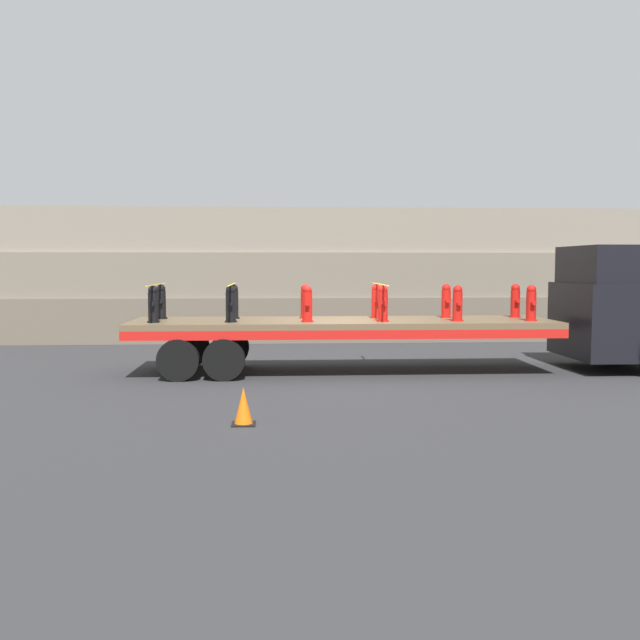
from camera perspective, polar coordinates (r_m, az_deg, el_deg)
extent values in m
plane|color=#2D2D30|center=(16.58, 1.84, -4.14)|extent=(120.00, 120.00, 0.00)
cube|color=#665B4C|center=(23.95, 0.18, 0.22)|extent=(60.00, 3.00, 1.43)
cube|color=#756B5B|center=(24.04, 0.16, 3.66)|extent=(60.00, 3.00, 1.43)
cube|color=gray|center=(24.21, 0.14, 7.05)|extent=(60.00, 3.00, 1.43)
cube|color=black|center=(18.25, 22.73, 0.00)|extent=(2.42, 2.55, 1.75)
cube|color=black|center=(18.10, 22.17, 4.13)|extent=(1.69, 2.35, 0.87)
cylinder|color=black|center=(19.58, 22.23, -1.57)|extent=(1.07, 0.28, 1.07)
cube|color=brown|center=(16.45, 1.84, -0.21)|extent=(9.67, 2.45, 0.13)
cube|color=red|center=(15.29, 2.25, -1.19)|extent=(9.67, 0.08, 0.20)
cube|color=red|center=(17.64, 1.49, -0.44)|extent=(9.67, 0.08, 0.20)
cylinder|color=black|center=(15.37, -7.70, -3.16)|extent=(0.90, 0.30, 0.90)
cylinder|color=black|center=(17.61, -7.16, -2.19)|extent=(0.90, 0.30, 0.90)
cylinder|color=black|center=(15.48, -11.27, -3.15)|extent=(0.90, 0.30, 0.90)
cylinder|color=black|center=(17.70, -10.29, -2.20)|extent=(0.90, 0.30, 0.90)
cylinder|color=black|center=(16.07, -13.18, -0.15)|extent=(0.28, 0.28, 0.03)
cylinder|color=black|center=(16.05, -13.20, 0.98)|extent=(0.22, 0.22, 0.66)
sphere|color=black|center=(16.03, -13.23, 2.33)|extent=(0.21, 0.21, 0.21)
cylinder|color=black|center=(15.88, -13.30, 1.23)|extent=(0.10, 0.10, 0.10)
cylinder|color=black|center=(16.20, -13.11, 1.29)|extent=(0.10, 0.10, 0.10)
cylinder|color=black|center=(17.13, -12.58, 0.14)|extent=(0.28, 0.28, 0.03)
cylinder|color=black|center=(17.11, -12.59, 1.20)|extent=(0.22, 0.22, 0.66)
sphere|color=black|center=(17.09, -12.61, 2.46)|extent=(0.21, 0.21, 0.21)
cylinder|color=black|center=(16.95, -12.68, 1.43)|extent=(0.10, 0.10, 0.10)
cylinder|color=black|center=(17.26, -12.51, 1.49)|extent=(0.10, 0.10, 0.10)
cylinder|color=black|center=(15.87, -7.14, -0.12)|extent=(0.28, 0.28, 0.03)
cylinder|color=black|center=(15.85, -7.16, 1.02)|extent=(0.22, 0.22, 0.66)
sphere|color=black|center=(15.83, -7.17, 2.39)|extent=(0.21, 0.21, 0.21)
cylinder|color=black|center=(15.68, -7.20, 1.28)|extent=(0.10, 0.10, 0.10)
cylinder|color=black|center=(16.00, -7.12, 1.34)|extent=(0.10, 0.10, 0.10)
cylinder|color=black|center=(16.94, -6.91, 0.17)|extent=(0.28, 0.28, 0.03)
cylinder|color=black|center=(16.92, -6.92, 1.24)|extent=(0.22, 0.22, 0.66)
sphere|color=black|center=(16.91, -6.93, 2.51)|extent=(0.21, 0.21, 0.21)
cylinder|color=black|center=(16.76, -6.96, 1.48)|extent=(0.10, 0.10, 0.10)
cylinder|color=black|center=(17.08, -6.89, 1.53)|extent=(0.10, 0.10, 0.10)
cylinder|color=red|center=(15.85, -1.02, -0.09)|extent=(0.28, 0.28, 0.03)
cylinder|color=red|center=(15.83, -1.02, 1.05)|extent=(0.22, 0.22, 0.66)
sphere|color=red|center=(15.81, -1.03, 2.42)|extent=(0.21, 0.21, 0.21)
cylinder|color=red|center=(15.66, -1.00, 1.31)|extent=(0.10, 0.10, 0.10)
cylinder|color=red|center=(15.98, -1.05, 1.37)|extent=(0.10, 0.10, 0.10)
cylinder|color=red|center=(16.93, -1.18, 0.20)|extent=(0.28, 0.28, 0.03)
cylinder|color=red|center=(16.91, -1.18, 1.26)|extent=(0.22, 0.22, 0.66)
sphere|color=red|center=(16.89, -1.18, 2.54)|extent=(0.21, 0.21, 0.21)
cylinder|color=red|center=(16.74, -1.16, 1.50)|extent=(0.10, 0.10, 0.10)
cylinder|color=red|center=(17.06, -1.20, 1.56)|extent=(0.10, 0.10, 0.10)
cylinder|color=red|center=(16.01, 5.04, -0.06)|extent=(0.28, 0.28, 0.03)
cylinder|color=red|center=(15.99, 5.05, 1.07)|extent=(0.22, 0.22, 0.66)
sphere|color=red|center=(15.97, 5.06, 2.42)|extent=(0.21, 0.21, 0.21)
cylinder|color=red|center=(15.83, 5.14, 1.32)|extent=(0.10, 0.10, 0.10)
cylinder|color=red|center=(16.14, 4.97, 1.38)|extent=(0.10, 0.10, 0.10)
cylinder|color=red|center=(17.08, 4.51, 0.22)|extent=(0.28, 0.28, 0.03)
cylinder|color=red|center=(17.06, 4.51, 1.28)|extent=(0.22, 0.22, 0.66)
sphere|color=red|center=(17.04, 4.52, 2.55)|extent=(0.21, 0.21, 0.21)
cylinder|color=red|center=(16.89, 4.59, 1.52)|extent=(0.10, 0.10, 0.10)
cylinder|color=red|center=(17.21, 4.44, 1.57)|extent=(0.10, 0.10, 0.10)
cylinder|color=red|center=(16.35, 10.92, -0.03)|extent=(0.28, 0.28, 0.03)
cylinder|color=red|center=(16.33, 10.94, 1.07)|extent=(0.22, 0.22, 0.66)
sphere|color=red|center=(16.31, 10.96, 2.40)|extent=(0.21, 0.21, 0.21)
cylinder|color=red|center=(16.17, 11.08, 1.32)|extent=(0.10, 0.10, 0.10)
cylinder|color=red|center=(16.48, 10.80, 1.38)|extent=(0.10, 0.10, 0.10)
cylinder|color=red|center=(17.39, 10.04, 0.24)|extent=(0.28, 0.28, 0.03)
cylinder|color=red|center=(17.37, 10.06, 1.28)|extent=(0.22, 0.22, 0.66)
sphere|color=red|center=(17.36, 10.07, 2.53)|extent=(0.21, 0.21, 0.21)
cylinder|color=red|center=(17.21, 10.18, 1.52)|extent=(0.10, 0.10, 0.10)
cylinder|color=red|center=(17.52, 9.94, 1.57)|extent=(0.10, 0.10, 0.10)
cylinder|color=red|center=(16.85, 16.51, 0.00)|extent=(0.28, 0.28, 0.03)
cylinder|color=red|center=(16.83, 16.53, 1.07)|extent=(0.22, 0.22, 0.66)
sphere|color=red|center=(16.81, 16.56, 2.35)|extent=(0.21, 0.21, 0.21)
cylinder|color=red|center=(16.67, 16.73, 1.31)|extent=(0.10, 0.10, 0.10)
cylinder|color=red|center=(16.98, 16.36, 1.37)|extent=(0.10, 0.10, 0.10)
cylinder|color=red|center=(17.86, 15.33, 0.26)|extent=(0.28, 0.28, 0.03)
cylinder|color=red|center=(17.84, 15.35, 1.27)|extent=(0.22, 0.22, 0.66)
sphere|color=red|center=(17.83, 15.38, 2.49)|extent=(0.21, 0.21, 0.21)
cylinder|color=red|center=(17.69, 15.52, 1.50)|extent=(0.10, 0.10, 0.10)
cylinder|color=red|center=(17.99, 15.19, 1.55)|extent=(0.10, 0.10, 0.10)
cube|color=yellow|center=(16.56, -12.92, 2.78)|extent=(0.05, 2.65, 0.01)
cube|color=yellow|center=(16.36, -7.05, 2.84)|extent=(0.05, 2.65, 0.01)
cube|color=yellow|center=(16.50, 4.78, 2.87)|extent=(0.05, 2.65, 0.01)
cube|color=black|center=(11.19, -6.13, -8.27)|extent=(0.37, 0.37, 0.03)
cone|color=orange|center=(11.13, -6.14, -6.79)|extent=(0.28, 0.28, 0.56)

